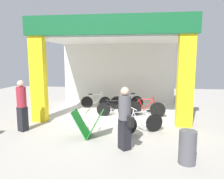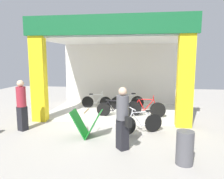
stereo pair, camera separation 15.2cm
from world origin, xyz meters
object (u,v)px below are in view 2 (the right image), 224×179
object	(u,v)px
pedestrian_1	(22,105)
trash_bin	(185,148)
bicycle_inside_0	(97,102)
sandwich_board_sign	(87,124)
pedestrian_2	(123,118)
bicycle_inside_1	(146,108)
bicycle_inside_2	(114,109)
bicycle_parked_0	(141,123)
bicycle_inside_3	(127,102)

from	to	relation	value
pedestrian_1	trash_bin	bearing A→B (deg)	-18.53
bicycle_inside_0	trash_bin	xyz separation A→B (m)	(3.15, -5.16, 0.07)
pedestrian_1	trash_bin	size ratio (longest dim) A/B	2.18
sandwich_board_sign	pedestrian_2	bearing A→B (deg)	-32.28
bicycle_inside_1	pedestrian_1	size ratio (longest dim) A/B	0.95
bicycle_inside_1	bicycle_inside_2	bearing A→B (deg)	-172.36
sandwich_board_sign	pedestrian_1	distance (m)	2.37
bicycle_inside_2	pedestrian_2	size ratio (longest dim) A/B	0.89
bicycle_inside_0	bicycle_inside_2	world-z (taller)	bicycle_inside_2
bicycle_inside_1	bicycle_inside_0	bearing A→B (deg)	151.90
bicycle_parked_0	sandwich_board_sign	distance (m)	1.73
bicycle_inside_3	sandwich_board_sign	world-z (taller)	bicycle_inside_3
sandwich_board_sign	pedestrian_1	xyz separation A→B (m)	(-2.30, 0.31, 0.45)
bicycle_inside_1	bicycle_parked_0	distance (m)	2.04
bicycle_parked_0	sandwich_board_sign	bearing A→B (deg)	-162.20
bicycle_inside_2	trash_bin	distance (m)	4.29
bicycle_inside_1	pedestrian_1	xyz separation A→B (m)	(-4.14, -2.25, 0.52)
bicycle_inside_1	pedestrian_1	bearing A→B (deg)	-151.46
bicycle_inside_1	trash_bin	distance (m)	3.99
bicycle_inside_0	pedestrian_2	bearing A→B (deg)	-69.74
pedestrian_2	bicycle_inside_1	bearing A→B (deg)	78.56
bicycle_inside_0	bicycle_inside_3	size ratio (longest dim) A/B	0.94
bicycle_inside_0	trash_bin	world-z (taller)	bicycle_inside_0
bicycle_inside_1	bicycle_parked_0	world-z (taller)	bicycle_inside_1
bicycle_inside_1	bicycle_inside_3	size ratio (longest dim) A/B	1.03
bicycle_inside_2	pedestrian_1	xyz separation A→B (m)	(-2.84, -2.08, 0.55)
sandwich_board_sign	pedestrian_1	bearing A→B (deg)	172.42
bicycle_inside_3	bicycle_parked_0	xyz separation A→B (m)	(0.64, -3.29, -0.01)
bicycle_inside_2	sandwich_board_sign	xyz separation A→B (m)	(-0.54, -2.38, 0.09)
sandwich_board_sign	trash_bin	distance (m)	2.97
bicycle_inside_1	bicycle_inside_2	distance (m)	1.31
pedestrian_1	bicycle_inside_2	bearing A→B (deg)	36.17
bicycle_inside_1	sandwich_board_sign	bearing A→B (deg)	-125.71
bicycle_inside_2	bicycle_inside_0	bearing A→B (deg)	126.30
bicycle_inside_3	sandwich_board_sign	xyz separation A→B (m)	(-1.00, -3.82, 0.07)
bicycle_parked_0	pedestrian_1	world-z (taller)	pedestrian_1
sandwich_board_sign	trash_bin	world-z (taller)	sandwich_board_sign
bicycle_inside_3	pedestrian_2	bearing A→B (deg)	-87.90
bicycle_inside_0	bicycle_inside_2	xyz separation A→B (m)	(1.05, -1.43, 0.00)
bicycle_inside_1	bicycle_parked_0	xyz separation A→B (m)	(-0.20, -2.03, -0.01)
sandwich_board_sign	trash_bin	xyz separation A→B (m)	(2.64, -1.35, -0.03)
bicycle_inside_0	pedestrian_1	bearing A→B (deg)	-117.09
bicycle_inside_3	pedestrian_2	world-z (taller)	pedestrian_2
pedestrian_1	pedestrian_2	bearing A→B (deg)	-16.76
pedestrian_2	trash_bin	xyz separation A→B (m)	(1.47, -0.61, -0.47)
bicycle_inside_0	bicycle_inside_2	bearing A→B (deg)	-53.70
bicycle_inside_1	bicycle_inside_3	world-z (taller)	bicycle_inside_1
bicycle_parked_0	pedestrian_2	size ratio (longest dim) A/B	0.84
trash_bin	bicycle_parked_0	bearing A→B (deg)	118.11
trash_bin	bicycle_inside_3	bearing A→B (deg)	107.61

